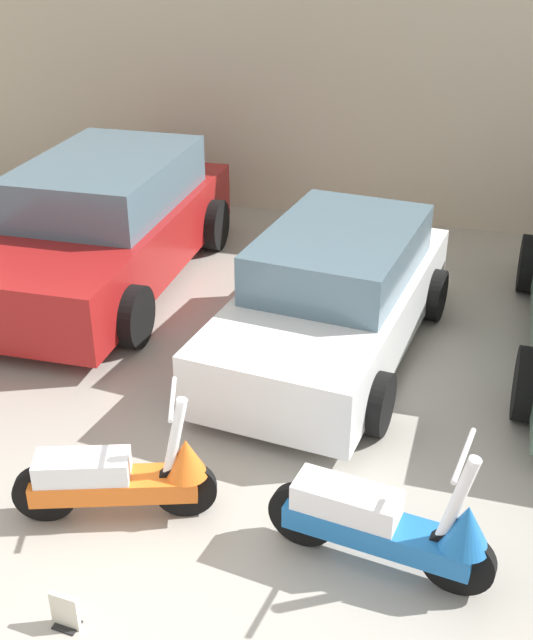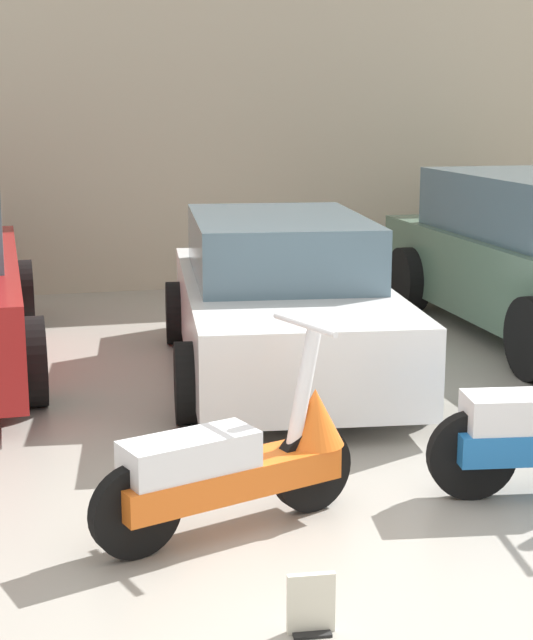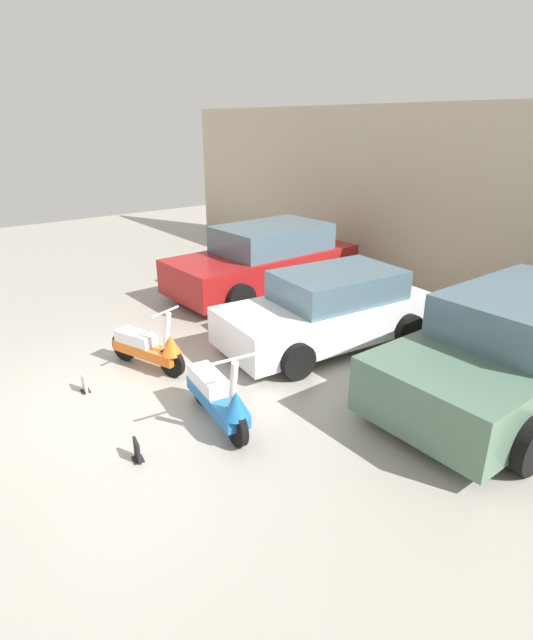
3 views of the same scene
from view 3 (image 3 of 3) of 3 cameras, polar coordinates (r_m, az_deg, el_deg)
The scene contains 9 objects.
ground_plane at distance 7.35m, azimuth -16.34°, elevation -8.42°, with size 28.00×28.00×0.00m, color #9E998E.
wall_back at distance 11.49m, azimuth 20.16°, elevation 12.45°, with size 19.60×0.12×3.96m, color beige.
scooter_front_left at distance 7.85m, azimuth -13.24°, elevation -3.03°, with size 1.44×0.74×1.05m.
scooter_front_right at distance 6.31m, azimuth -5.48°, elevation -8.76°, with size 1.60×0.60×1.12m.
car_rear_left at distance 11.22m, azimuth -0.13°, elevation 6.86°, with size 2.17×4.35×1.46m.
car_rear_center at distance 8.56m, azimuth 7.17°, elevation 1.18°, with size 2.11×3.86×1.26m.
car_rear_right at distance 7.58m, azimuth 26.64°, elevation -2.95°, with size 2.16×4.42×1.50m.
placard_near_left_scooter at distance 7.59m, azimuth -20.08°, elevation -6.94°, with size 0.20×0.13×0.26m.
placard_near_right_scooter at distance 6.01m, azimuth -14.58°, elevation -14.34°, with size 0.20×0.14×0.26m.
Camera 3 is at (6.05, -2.13, 3.59)m, focal length 28.00 mm.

